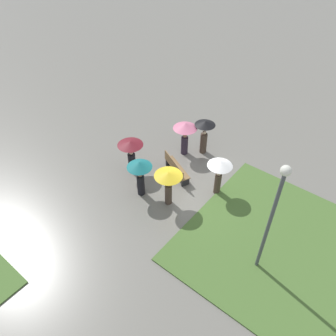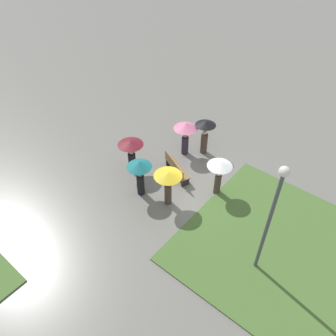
# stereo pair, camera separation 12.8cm
# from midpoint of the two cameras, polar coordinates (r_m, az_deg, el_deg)

# --- Properties ---
(ground_plane) EXTENTS (90.00, 90.00, 0.00)m
(ground_plane) POSITION_cam_midpoint_polar(r_m,az_deg,el_deg) (15.08, 4.80, -3.12)
(ground_plane) COLOR slate
(lawn_patch_near) EXTENTS (9.15, 7.05, 0.06)m
(lawn_patch_near) POSITION_cam_midpoint_polar(r_m,az_deg,el_deg) (13.42, 23.14, -14.89)
(lawn_patch_near) COLOR #4C7033
(lawn_patch_near) RESTS_ON ground_plane
(park_bench) EXTENTS (1.83, 1.14, 0.90)m
(park_bench) POSITION_cam_midpoint_polar(r_m,az_deg,el_deg) (15.26, 1.13, 0.09)
(park_bench) COLOR brown
(park_bench) RESTS_ON ground_plane
(lamp_post) EXTENTS (0.32, 0.32, 4.74)m
(lamp_post) POSITION_cam_midpoint_polar(r_m,az_deg,el_deg) (10.46, 17.59, -6.88)
(lamp_post) COLOR #474C51
(lamp_post) RESTS_ON ground_plane
(crowd_person_pink) EXTENTS (1.19, 1.19, 1.80)m
(crowd_person_pink) POSITION_cam_midpoint_polar(r_m,az_deg,el_deg) (16.07, 2.76, 6.51)
(crowd_person_pink) COLOR #2D2333
(crowd_person_pink) RESTS_ON ground_plane
(crowd_person_yellow) EXTENTS (1.18, 1.18, 1.76)m
(crowd_person_yellow) POSITION_cam_midpoint_polar(r_m,az_deg,el_deg) (13.34, -0.20, -2.06)
(crowd_person_yellow) COLOR #47382D
(crowd_person_yellow) RESTS_ON ground_plane
(crowd_person_teal) EXTENTS (1.08, 1.08, 1.82)m
(crowd_person_teal) POSITION_cam_midpoint_polar(r_m,az_deg,el_deg) (13.80, -5.20, -0.38)
(crowd_person_teal) COLOR black
(crowd_person_teal) RESTS_ON ground_plane
(crowd_person_black) EXTENTS (1.02, 1.02, 1.86)m
(crowd_person_black) POSITION_cam_midpoint_polar(r_m,az_deg,el_deg) (16.27, 6.15, 6.41)
(crowd_person_black) COLOR #47382D
(crowd_person_black) RESTS_ON ground_plane
(crowd_person_maroon) EXTENTS (1.19, 1.19, 1.72)m
(crowd_person_maroon) POSITION_cam_midpoint_polar(r_m,az_deg,el_deg) (15.13, -6.74, 3.18)
(crowd_person_maroon) COLOR black
(crowd_person_maroon) RESTS_ON ground_plane
(crowd_person_white) EXTENTS (1.08, 1.08, 1.82)m
(crowd_person_white) POSITION_cam_midpoint_polar(r_m,az_deg,el_deg) (13.94, 8.72, -0.03)
(crowd_person_white) COLOR #47382D
(crowd_person_white) RESTS_ON ground_plane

